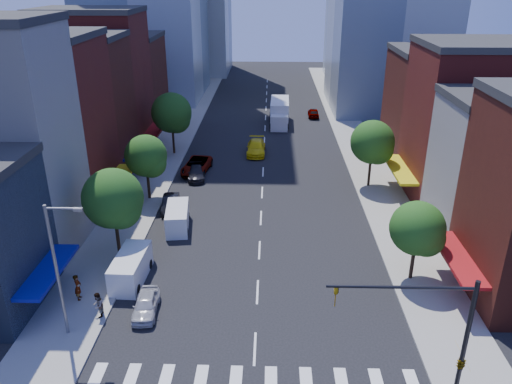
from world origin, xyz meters
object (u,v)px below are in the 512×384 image
(traffic_car_far, at_px, (313,113))
(box_truck, at_px, (280,113))
(pedestrian_far, at_px, (98,305))
(cargo_van_near, at_px, (130,269))
(taxi, at_px, (256,148))
(traffic_car_oncoming, at_px, (275,115))
(parked_car_front, at_px, (146,304))
(cargo_van_far, at_px, (177,218))
(parked_car_second, at_px, (171,203))
(parked_car_third, at_px, (197,166))
(pedestrian_near, at_px, (78,287))
(parked_car_rear, at_px, (196,173))

(traffic_car_far, height_order, box_truck, box_truck)
(pedestrian_far, bearing_deg, cargo_van_near, 162.77)
(taxi, height_order, traffic_car_oncoming, taxi)
(cargo_van_near, height_order, box_truck, box_truck)
(parked_car_front, xyz_separation_m, traffic_car_far, (15.20, 51.26, 0.05))
(cargo_van_far, bearing_deg, parked_car_second, 102.80)
(traffic_car_oncoming, bearing_deg, parked_car_second, 74.56)
(parked_car_third, distance_m, pedestrian_near, 25.60)
(pedestrian_far, bearing_deg, cargo_van_far, 162.33)
(cargo_van_far, xyz_separation_m, box_truck, (9.66, 34.57, 0.71))
(parked_car_second, distance_m, taxi, 18.63)
(parked_car_third, height_order, traffic_car_far, parked_car_third)
(parked_car_second, bearing_deg, parked_car_third, 77.87)
(parked_car_front, height_order, parked_car_rear, parked_car_front)
(parked_car_front, relative_size, traffic_car_far, 0.94)
(parked_car_front, relative_size, traffic_car_oncoming, 0.85)
(parked_car_rear, xyz_separation_m, box_truck, (9.67, 22.49, 1.05))
(parked_car_third, bearing_deg, cargo_van_far, -81.64)
(pedestrian_near, bearing_deg, cargo_van_near, -60.56)
(parked_car_front, relative_size, parked_car_second, 0.93)
(taxi, bearing_deg, pedestrian_near, -109.63)
(parked_car_front, distance_m, pedestrian_near, 5.20)
(cargo_van_near, bearing_deg, traffic_car_oncoming, 78.37)
(parked_car_third, xyz_separation_m, pedestrian_far, (-2.79, -27.05, 0.25))
(traffic_car_far, height_order, pedestrian_far, pedestrian_far)
(parked_car_rear, xyz_separation_m, taxi, (6.50, 8.66, 0.16))
(parked_car_front, xyz_separation_m, parked_car_third, (-0.21, 26.36, 0.14))
(taxi, xyz_separation_m, box_truck, (3.17, 13.82, 0.89))
(parked_car_second, distance_m, parked_car_rear, 8.33)
(parked_car_front, relative_size, cargo_van_near, 0.76)
(parked_car_third, xyz_separation_m, cargo_van_far, (0.23, -14.05, 0.20))
(cargo_van_far, relative_size, pedestrian_far, 2.73)
(parked_car_second, xyz_separation_m, pedestrian_far, (-1.64, -16.86, 0.36))
(box_truck, bearing_deg, traffic_car_far, 39.77)
(traffic_car_oncoming, bearing_deg, parked_car_rear, 72.10)
(cargo_van_near, bearing_deg, traffic_car_far, 71.98)
(parked_car_third, bearing_deg, parked_car_front, -82.10)
(parked_car_third, relative_size, traffic_car_far, 1.39)
(taxi, relative_size, traffic_car_far, 1.37)
(traffic_car_far, bearing_deg, pedestrian_far, 71.98)
(cargo_van_near, distance_m, taxi, 30.51)
(traffic_car_oncoming, bearing_deg, cargo_van_near, 78.29)
(parked_car_third, relative_size, pedestrian_near, 2.95)
(parked_car_third, distance_m, box_truck, 22.80)
(cargo_van_near, height_order, cargo_van_far, cargo_van_near)
(cargo_van_near, distance_m, pedestrian_near, 3.95)
(traffic_car_oncoming, bearing_deg, pedestrian_far, 78.37)
(cargo_van_near, relative_size, box_truck, 0.56)
(box_truck, bearing_deg, traffic_car_oncoming, 105.73)
(cargo_van_far, distance_m, traffic_car_far, 41.80)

